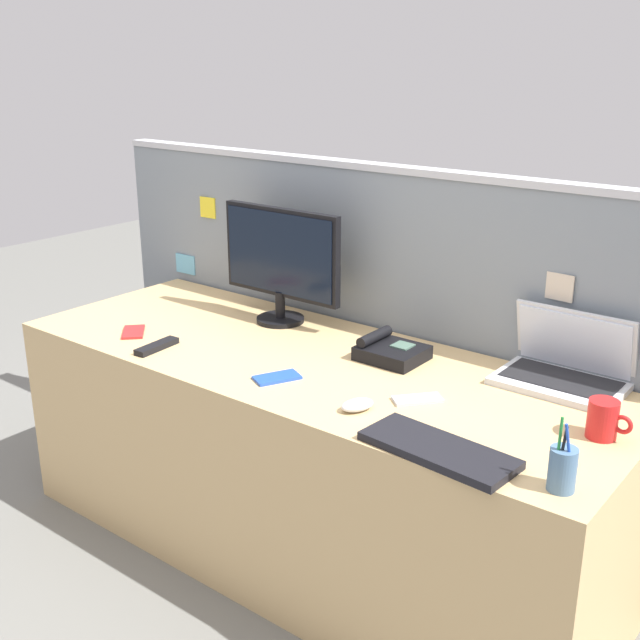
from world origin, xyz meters
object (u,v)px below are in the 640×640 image
desk_phone (390,351)px  tv_remote (157,346)px  cell_phone_red_case (133,332)px  coffee_mug (603,419)px  keyboard_main (438,450)px  desktop_monitor (281,259)px  cell_phone_silver_slab (417,399)px  computer_mouse_right_hand (357,405)px  pen_cup (562,468)px  cell_phone_blue_case (277,378)px  laptop (565,366)px

desk_phone → tv_remote: size_ratio=1.19×
cell_phone_red_case → coffee_mug: (1.59, 0.23, 0.05)m
coffee_mug → keyboard_main: bearing=-130.5°
desktop_monitor → cell_phone_silver_slab: (0.77, -0.30, -0.23)m
computer_mouse_right_hand → coffee_mug: (0.60, 0.26, 0.04)m
pen_cup → cell_phone_silver_slab: pen_cup is taller
pen_cup → cell_phone_red_case: (-1.61, 0.08, -0.05)m
computer_mouse_right_hand → coffee_mug: 0.65m
desktop_monitor → cell_phone_blue_case: 0.60m
computer_mouse_right_hand → tv_remote: size_ratio=0.59×
desk_phone → laptop: bearing=17.1°
desk_phone → cell_phone_silver_slab: size_ratio=1.43×
cell_phone_red_case → cell_phone_silver_slab: bearing=-39.3°
desktop_monitor → desk_phone: 0.57m
desk_phone → computer_mouse_right_hand: 0.41m
desk_phone → pen_cup: pen_cup is taller
desktop_monitor → cell_phone_silver_slab: bearing=-21.1°
cell_phone_red_case → cell_phone_blue_case: 0.67m
pen_cup → tv_remote: bearing=178.8°
cell_phone_red_case → cell_phone_silver_slab: (1.10, 0.13, 0.00)m
desk_phone → tv_remote: 0.78m
coffee_mug → desktop_monitor: bearing=171.2°
cell_phone_blue_case → tv_remote: (-0.49, -0.06, 0.01)m
computer_mouse_right_hand → tv_remote: computer_mouse_right_hand is taller
computer_mouse_right_hand → tv_remote: bearing=-156.4°
cell_phone_red_case → cell_phone_blue_case: (0.67, 0.00, 0.00)m
tv_remote → coffee_mug: (1.40, 0.29, 0.04)m
keyboard_main → computer_mouse_right_hand: computer_mouse_right_hand is taller
laptop → cell_phone_red_case: laptop is taller
desktop_monitor → cell_phone_blue_case: (0.35, -0.43, -0.23)m
cell_phone_red_case → tv_remote: (0.19, -0.05, 0.01)m
pen_cup → cell_phone_blue_case: 0.94m
cell_phone_silver_slab → pen_cup: bearing=17.2°
coffee_mug → pen_cup: bearing=-87.1°
computer_mouse_right_hand → cell_phone_silver_slab: (0.10, 0.16, -0.01)m
cell_phone_blue_case → cell_phone_silver_slab: (0.42, 0.13, 0.00)m
cell_phone_silver_slab → tv_remote: (-0.91, -0.19, 0.01)m
computer_mouse_right_hand → desktop_monitor: bearing=167.4°
cell_phone_blue_case → tv_remote: bearing=-147.2°
desktop_monitor → pen_cup: size_ratio=2.84×
desktop_monitor → tv_remote: bearing=-106.2°
pen_cup → cell_phone_red_case: bearing=177.0°
desk_phone → coffee_mug: (0.74, -0.13, 0.02)m
desktop_monitor → pen_cup: 1.39m
cell_phone_red_case → desk_phone: bearing=-23.5°
laptop → cell_phone_blue_case: (-0.70, -0.51, -0.05)m
tv_remote → computer_mouse_right_hand: bearing=-2.1°
desk_phone → cell_phone_blue_case: desk_phone is taller
desk_phone → cell_phone_silver_slab: 0.33m
cell_phone_blue_case → desktop_monitor: bearing=155.2°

